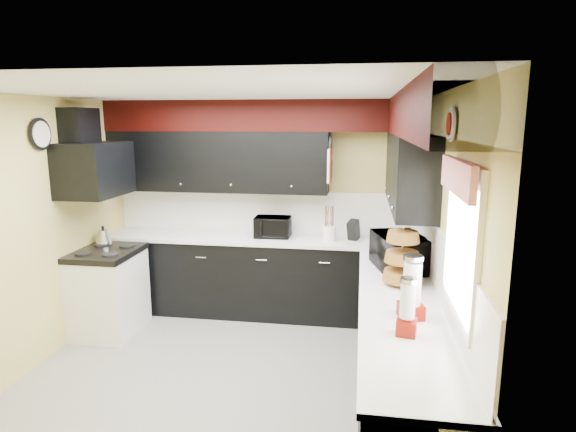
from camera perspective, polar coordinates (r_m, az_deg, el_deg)
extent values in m
plane|color=gray|center=(4.62, -7.54, -18.36)|extent=(3.60, 3.60, 0.00)
cube|color=#E0C666|center=(5.85, -2.96, 1.17)|extent=(3.60, 0.06, 2.50)
cube|color=#E0C666|center=(4.03, 17.45, -4.01)|extent=(0.06, 3.60, 2.50)
cube|color=#E0C666|center=(4.96, -28.33, -2.02)|extent=(0.06, 3.60, 2.50)
cube|color=white|center=(4.02, -8.48, 14.36)|extent=(3.60, 3.60, 0.06)
cube|color=black|center=(5.77, -3.48, -7.20)|extent=(3.60, 0.60, 0.90)
cube|color=black|center=(4.00, 12.98, -16.20)|extent=(0.60, 3.00, 0.90)
cube|color=white|center=(5.63, -3.54, -2.66)|extent=(3.62, 0.64, 0.04)
cube|color=white|center=(3.81, 13.30, -9.90)|extent=(0.64, 3.02, 0.04)
cube|color=white|center=(5.85, -2.97, 0.58)|extent=(3.60, 0.02, 0.50)
cube|color=white|center=(4.04, 17.26, -4.83)|extent=(0.02, 3.60, 0.50)
cube|color=black|center=(5.74, -8.30, 6.41)|extent=(2.60, 0.35, 0.70)
cube|color=black|center=(4.79, 14.18, 5.24)|extent=(0.35, 1.80, 0.70)
cube|color=black|center=(5.59, -3.45, 11.77)|extent=(3.60, 0.36, 0.35)
cube|color=black|center=(3.69, 16.05, 11.62)|extent=(0.36, 3.24, 0.35)
cube|color=white|center=(5.62, -20.46, -8.62)|extent=(0.60, 0.75, 0.86)
cube|color=black|center=(5.49, -20.79, -4.09)|extent=(0.62, 0.77, 0.06)
cube|color=black|center=(5.36, -21.92, 5.16)|extent=(0.50, 0.78, 0.55)
cube|color=black|center=(5.41, -23.46, 9.57)|extent=(0.24, 0.40, 0.40)
cube|color=red|center=(3.01, 19.43, 4.44)|extent=(0.04, 0.88, 0.20)
cube|color=white|center=(5.17, 4.93, 5.97)|extent=(0.03, 0.26, 0.35)
imported|color=black|center=(5.59, -1.84, -1.30)|extent=(0.41, 0.34, 0.24)
imported|color=black|center=(4.49, 13.01, -4.18)|extent=(0.53, 0.66, 0.32)
cylinder|color=white|center=(5.45, 4.89, -2.06)|extent=(0.16, 0.16, 0.17)
cube|color=black|center=(5.50, 7.77, -1.68)|extent=(0.14, 0.17, 0.22)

